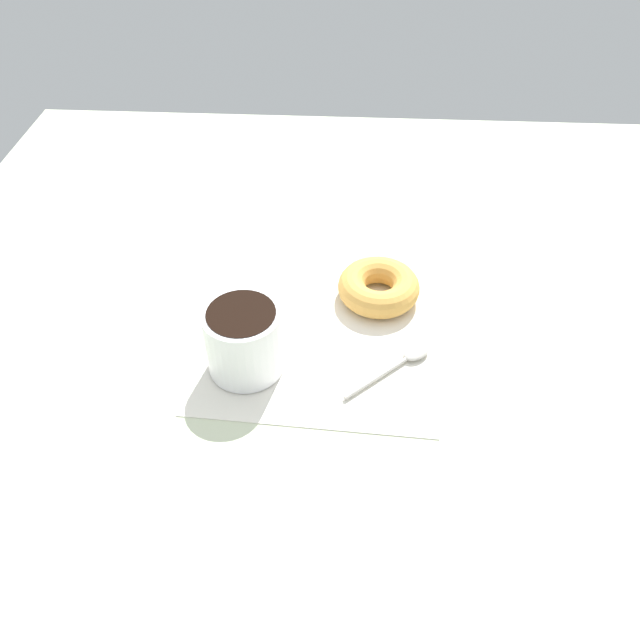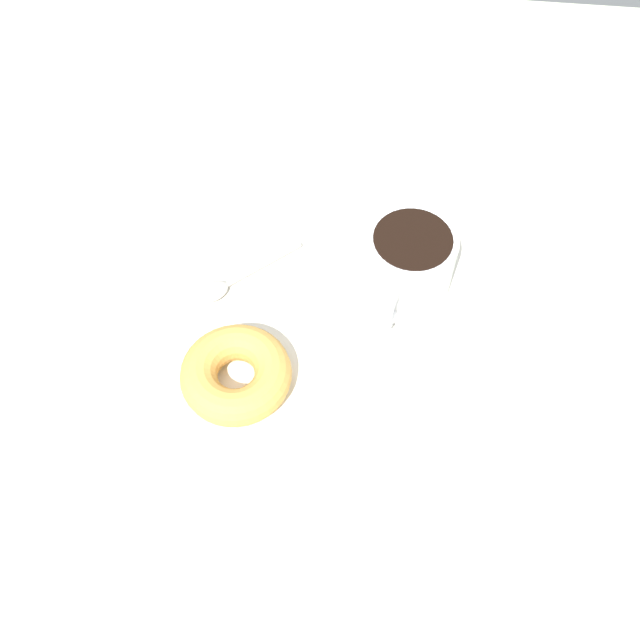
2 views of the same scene
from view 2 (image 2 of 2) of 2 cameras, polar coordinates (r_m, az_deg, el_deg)
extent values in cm
cube|color=beige|center=(74.23, -1.47, -1.09)|extent=(120.00, 120.00, 2.00)
cube|color=white|center=(72.99, 0.00, -0.92)|extent=(30.45, 30.45, 0.30)
cylinder|color=white|center=(72.89, 7.10, 4.34)|extent=(8.97, 8.97, 8.40)
cylinder|color=black|center=(69.77, 7.44, 6.32)|extent=(7.77, 7.77, 0.60)
torus|color=white|center=(70.00, 5.90, 1.34)|extent=(5.65, 2.30, 5.60)
torus|color=gold|center=(68.72, -6.74, -4.33)|extent=(10.74, 10.74, 3.61)
ellipsoid|color=#B7B2A8|center=(75.86, -8.61, 2.25)|extent=(4.19, 4.28, 0.90)
cylinder|color=#B7B2A8|center=(77.50, -4.71, 4.34)|extent=(7.22, 8.00, 0.56)
camera|label=1|loc=(0.94, 3.08, 53.06)|focal=35.00mm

